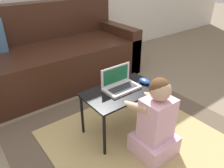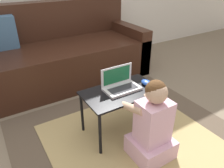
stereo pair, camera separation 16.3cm
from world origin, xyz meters
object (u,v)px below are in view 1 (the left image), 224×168
(laptop, at_px, (120,85))
(person_seated, at_px, (156,124))
(laptop_desk, at_px, (121,95))
(couch, at_px, (52,57))
(computer_mouse, at_px, (145,81))

(laptop, bearing_deg, person_seated, -88.22)
(laptop_desk, distance_m, person_seated, 0.38)
(laptop, bearing_deg, couch, 93.61)
(laptop, height_order, person_seated, person_seated)
(computer_mouse, bearing_deg, laptop_desk, 174.78)
(couch, distance_m, laptop, 1.23)
(computer_mouse, bearing_deg, laptop, 166.55)
(person_seated, bearing_deg, computer_mouse, 57.64)
(laptop, distance_m, computer_mouse, 0.24)
(couch, xyz_separation_m, laptop_desk, (0.06, -1.26, 0.04))
(laptop_desk, xyz_separation_m, laptop, (0.02, 0.03, 0.08))
(laptop, xyz_separation_m, computer_mouse, (0.23, -0.06, -0.01))
(couch, height_order, laptop, couch)
(computer_mouse, bearing_deg, couch, 103.51)
(laptop, relative_size, computer_mouse, 2.63)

